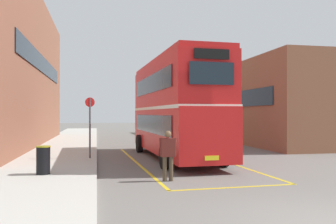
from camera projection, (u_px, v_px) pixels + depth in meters
ground_plane at (175, 151)px, 21.01m from camera, size 135.60×135.60×0.00m
sidewalk_left at (64, 148)px, 22.09m from camera, size 4.00×57.60×0.14m
brick_building_left at (4, 72)px, 23.83m from camera, size 5.08×22.60×10.00m
depot_building_right at (293, 103)px, 25.98m from camera, size 8.15×12.36×5.90m
double_decker_bus at (175, 107)px, 17.43m from camera, size 3.05×10.25×4.75m
single_deck_bus at (172, 119)px, 37.86m from camera, size 3.01×9.15×3.02m
pedestrian_boarding at (168, 152)px, 11.55m from camera, size 0.55×0.24×1.63m
litter_bin at (43, 160)px, 12.04m from camera, size 0.48×0.48×0.95m
bus_stop_sign at (90, 122)px, 16.47m from camera, size 0.43×0.14×2.79m
bay_marking_yellow at (185, 164)px, 15.57m from camera, size 4.62×12.33×0.01m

